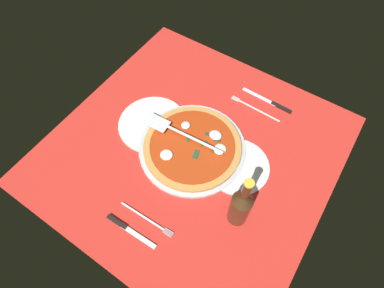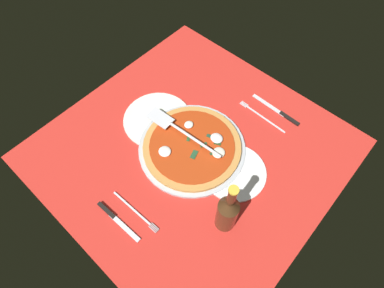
{
  "view_description": "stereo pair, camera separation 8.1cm",
  "coord_description": "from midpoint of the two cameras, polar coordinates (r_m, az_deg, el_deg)",
  "views": [
    {
      "loc": [
        29.54,
        -44.74,
        91.8
      ],
      "look_at": [
        -0.45,
        0.49,
        2.46
      ],
      "focal_mm": 29.15,
      "sensor_mm": 36.0,
      "label": 1
    },
    {
      "loc": [
        35.92,
        -39.79,
        91.8
      ],
      "look_at": [
        -0.45,
        0.49,
        2.46
      ],
      "focal_mm": 29.15,
      "sensor_mm": 36.0,
      "label": 2
    }
  ],
  "objects": [
    {
      "name": "ground_plane",
      "position": [
        1.07,
        -2.11,
        -1.24
      ],
      "size": [
        90.78,
        90.78,
        0.8
      ],
      "primitive_type": "cube",
      "color": "red"
    },
    {
      "name": "pizza_server",
      "position": [
        1.05,
        -4.53,
        2.04
      ],
      "size": [
        30.39,
        5.83,
        1.0
      ],
      "rotation": [
        0.0,
        0.0,
        3.21
      ],
      "color": "silver",
      "rests_on": "pizza"
    },
    {
      "name": "beer_bottle",
      "position": [
        0.88,
        6.24,
        -11.4
      ],
      "size": [
        5.98,
        5.98,
        24.8
      ],
      "color": "#452A16",
      "rests_on": "ground_plane"
    },
    {
      "name": "checker_pattern",
      "position": [
        1.06,
        -2.12,
        -1.11
      ],
      "size": [
        90.78,
        90.78,
        0.1
      ],
      "color": "silver",
      "rests_on": "ground_plane"
    },
    {
      "name": "pizza",
      "position": [
        1.05,
        -2.13,
        -0.2
      ],
      "size": [
        33.06,
        33.06,
        2.83
      ],
      "color": "#CA8A42",
      "rests_on": "pizza_pan"
    },
    {
      "name": "dinner_plate_right",
      "position": [
        1.03,
        6.13,
        -4.24
      ],
      "size": [
        20.83,
        20.83,
        1.0
      ],
      "primitive_type": "cylinder",
      "color": "white",
      "rests_on": "ground_plane"
    },
    {
      "name": "place_setting_far",
      "position": [
        1.18,
        11.01,
        6.72
      ],
      "size": [
        21.67,
        13.62,
        1.4
      ],
      "rotation": [
        0.0,
        0.0,
        3.12
      ],
      "color": "white",
      "rests_on": "ground_plane"
    },
    {
      "name": "pizza_pan",
      "position": [
        1.06,
        -2.18,
        -0.61
      ],
      "size": [
        36.15,
        36.15,
        1.36
      ],
      "primitive_type": "cylinder",
      "color": "#B4BCC4",
      "rests_on": "ground_plane"
    },
    {
      "name": "dinner_plate_left",
      "position": [
        1.13,
        -9.25,
        3.5
      ],
      "size": [
        24.38,
        24.38,
        1.0
      ],
      "primitive_type": "cylinder",
      "color": "white",
      "rests_on": "ground_plane"
    },
    {
      "name": "place_setting_near",
      "position": [
        0.98,
        -12.57,
        -14.3
      ],
      "size": [
        20.24,
        12.67,
        1.4
      ],
      "rotation": [
        0.0,
        0.0,
        0.03
      ],
      "color": "white",
      "rests_on": "ground_plane"
    }
  ]
}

